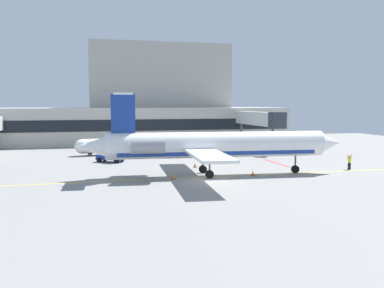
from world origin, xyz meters
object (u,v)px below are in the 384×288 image
(fuel_tank, at_px, (102,146))
(marshaller, at_px, (349,162))
(baggage_tug, at_px, (263,150))
(regional_jet, at_px, (212,145))
(pushback_tractor, at_px, (113,154))
(belt_loader, at_px, (283,147))

(fuel_tank, distance_m, marshaller, 36.23)
(baggage_tug, xyz_separation_m, marshaller, (4.53, -15.37, -0.02))
(regional_jet, bearing_deg, pushback_tractor, 124.93)
(baggage_tug, height_order, marshaller, baggage_tug)
(belt_loader, relative_size, fuel_tank, 0.43)
(pushback_tractor, distance_m, belt_loader, 28.07)
(belt_loader, bearing_deg, fuel_tank, 172.04)
(fuel_tank, bearing_deg, marshaller, -38.85)
(baggage_tug, relative_size, fuel_tank, 0.38)
(fuel_tank, bearing_deg, pushback_tractor, -83.56)
(marshaller, bearing_deg, fuel_tank, 141.15)
(fuel_tank, bearing_deg, regional_jet, -64.70)
(belt_loader, distance_m, fuel_tank, 28.93)
(regional_jet, distance_m, baggage_tug, 20.26)
(pushback_tractor, height_order, marshaller, pushback_tractor)
(pushback_tractor, height_order, fuel_tank, fuel_tank)
(regional_jet, height_order, fuel_tank, regional_jet)
(pushback_tractor, xyz_separation_m, fuel_tank, (-0.99, 8.78, 0.38))
(baggage_tug, relative_size, pushback_tractor, 0.79)
(belt_loader, bearing_deg, baggage_tug, -146.00)
(belt_loader, distance_m, marshaller, 18.72)
(regional_jet, height_order, pushback_tractor, regional_jet)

